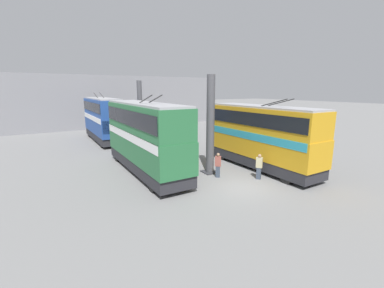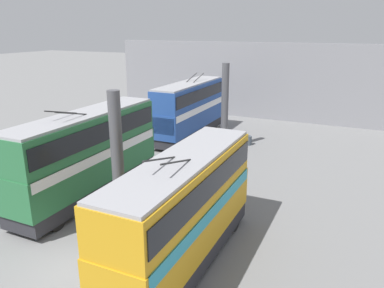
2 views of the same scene
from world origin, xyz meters
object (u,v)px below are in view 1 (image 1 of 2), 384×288
person_by_left_row (259,166)px  person_by_right_row (188,164)px  bus_left_far (262,133)px  bus_right_mid (103,117)px  person_aisle_midway (180,154)px  bus_right_near (144,133)px  person_aisle_foreground (218,164)px  oil_drum (148,133)px

person_by_left_row → person_by_right_row: bearing=-74.0°
bus_left_far → bus_right_mid: 19.61m
bus_left_far → person_by_right_row: (1.49, 5.83, -1.94)m
bus_left_far → person_aisle_midway: bearing=50.7°
person_by_right_row → person_aisle_midway: bearing=-1.9°
bus_right_near → bus_right_mid: (14.03, -0.00, -0.03)m
person_by_left_row → person_aisle_foreground: (1.79, 2.22, -0.01)m
person_by_left_row → person_by_right_row: person_by_left_row is taller
oil_drum → person_aisle_midway: bearing=169.5°
bus_right_mid → person_by_left_row: bearing=-162.6°
bus_right_near → person_by_right_row: size_ratio=6.76×
person_aisle_midway → bus_right_mid: bearing=-106.3°
bus_left_far → oil_drum: size_ratio=12.33×
person_aisle_foreground → person_aisle_midway: (4.18, 0.80, -0.02)m
person_aisle_foreground → person_aisle_midway: 4.25m
person_by_left_row → oil_drum: (19.79, 0.46, -0.55)m
bus_right_near → person_by_left_row: 8.59m
bus_left_far → bus_right_mid: (17.81, 8.19, 0.13)m
bus_right_mid → person_by_left_row: 20.69m
person_by_left_row → person_aisle_midway: 6.68m
person_by_left_row → bus_right_near: bearing=-75.2°
person_by_left_row → oil_drum: person_by_left_row is taller
bus_right_near → person_by_left_row: bearing=-132.3°
person_by_right_row → person_aisle_midway: (2.64, -0.80, 0.07)m
bus_right_mid → person_by_left_row: bus_right_mid is taller
bus_left_far → person_by_left_row: size_ratio=5.56×
bus_right_near → person_aisle_midway: bus_right_near is taller
oil_drum → person_by_right_row: bearing=168.5°
bus_right_near → bus_right_mid: bus_right_near is taller
person_by_right_row → bus_left_far: bearing=-89.3°
person_by_right_row → oil_drum: 16.81m
bus_left_far → person_by_right_row: bearing=75.7°
bus_right_mid → person_aisle_foreground: bus_right_mid is taller
bus_right_mid → person_by_right_row: bearing=-171.8°
bus_left_far → bus_right_near: bus_right_near is taller
bus_right_near → oil_drum: 15.49m
bus_right_near → bus_right_mid: 14.03m
person_by_right_row → bus_right_mid: bearing=23.2°
bus_left_far → oil_drum: bus_left_far is taller
bus_right_near → bus_right_mid: bearing=-0.0°
person_by_left_row → person_aisle_midway: person_by_left_row is taller
person_by_right_row → person_by_left_row: bearing=-116.1°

